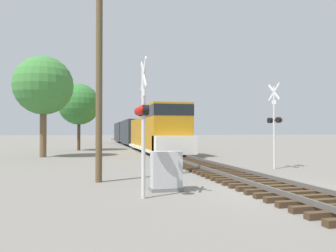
# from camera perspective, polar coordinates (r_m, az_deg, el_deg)

# --- Properties ---
(ground_plane) EXTENTS (400.00, 400.00, 0.00)m
(ground_plane) POSITION_cam_1_polar(r_m,az_deg,el_deg) (11.62, 18.44, -10.75)
(ground_plane) COLOR slate
(rail_track_bed) EXTENTS (2.60, 160.00, 0.31)m
(rail_track_bed) POSITION_cam_1_polar(r_m,az_deg,el_deg) (11.60, 18.43, -10.09)
(rail_track_bed) COLOR #42301E
(rail_track_bed) RESTS_ON ground
(freight_train) EXTENTS (3.13, 44.47, 4.21)m
(freight_train) POSITION_cam_1_polar(r_m,az_deg,el_deg) (44.76, -5.53, -1.15)
(freight_train) COLOR #B77A14
(freight_train) RESTS_ON ground
(crossing_signal_near) EXTENTS (0.32, 1.00, 4.15)m
(crossing_signal_near) POSITION_cam_1_polar(r_m,az_deg,el_deg) (9.77, -4.47, 1.79)
(crossing_signal_near) COLOR silver
(crossing_signal_near) RESTS_ON ground
(crossing_signal_far) EXTENTS (0.43, 1.01, 4.58)m
(crossing_signal_far) POSITION_cam_1_polar(r_m,az_deg,el_deg) (18.46, 18.06, 0.73)
(crossing_signal_far) COLOR silver
(crossing_signal_far) RESTS_ON ground
(relay_cabinet) EXTENTS (1.09, 0.63, 1.32)m
(relay_cabinet) POSITION_cam_1_polar(r_m,az_deg,el_deg) (11.08, -0.32, -7.89)
(relay_cabinet) COLOR slate
(relay_cabinet) RESTS_ON ground
(utility_pole) EXTENTS (1.80, 0.26, 9.09)m
(utility_pole) POSITION_cam_1_polar(r_m,az_deg,el_deg) (13.43, -11.90, 10.74)
(utility_pole) COLOR brown
(utility_pole) RESTS_ON ground
(tree_far_right) EXTENTS (4.58, 4.58, 7.90)m
(tree_far_right) POSITION_cam_1_polar(r_m,az_deg,el_deg) (27.59, -20.87, 6.54)
(tree_far_right) COLOR brown
(tree_far_right) RESTS_ON ground
(tree_mid_background) EXTENTS (4.36, 4.36, 7.10)m
(tree_mid_background) POSITION_cam_1_polar(r_m,az_deg,el_deg) (36.14, -15.25, 3.66)
(tree_mid_background) COLOR #473521
(tree_mid_background) RESTS_ON ground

